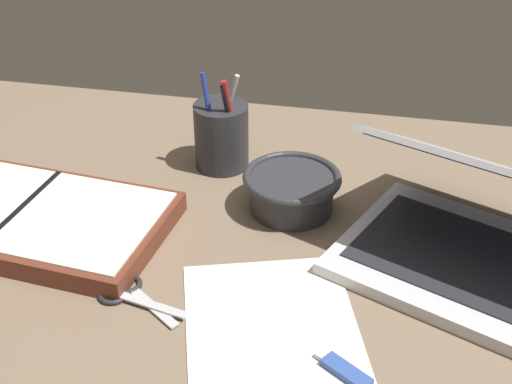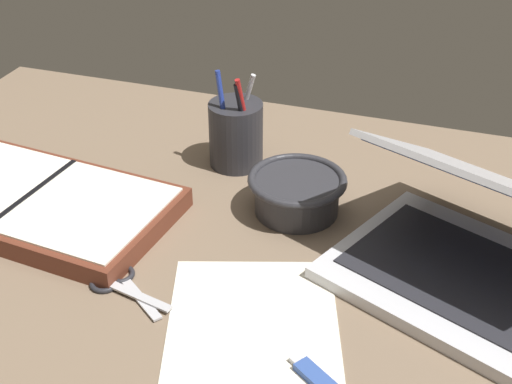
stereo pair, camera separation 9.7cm
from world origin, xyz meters
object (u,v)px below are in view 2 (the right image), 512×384
laptop (479,248)px  planner (34,202)px  scissors (119,283)px  pen_cup (236,134)px  bowl (297,192)px

laptop → planner: 62.75cm
laptop → scissors: laptop is taller
planner → scissors: 22.71cm
pen_cup → laptop: bearing=-25.0°
bowl → scissors: bearing=-125.6°
laptop → pen_cup: 43.18cm
bowl → scissors: size_ratio=1.18×
bowl → pen_cup: bearing=141.7°
laptop → pen_cup: size_ratio=2.49×
laptop → bowl: bearing=-173.7°
planner → scissors: bearing=-24.1°
bowl → pen_cup: pen_cup is taller
bowl → planner: bearing=-161.5°
pen_cup → scissors: pen_cup is taller
bowl → planner: bowl is taller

